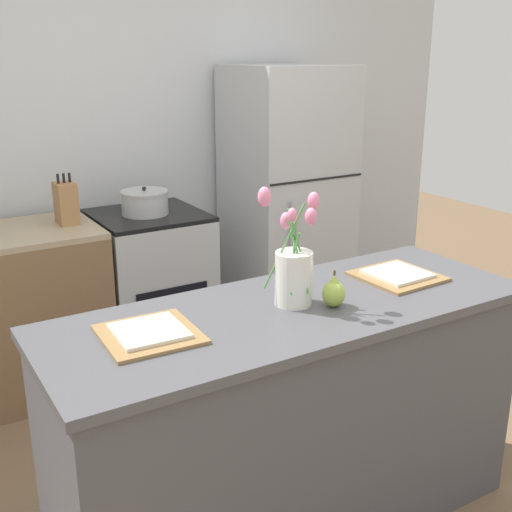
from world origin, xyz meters
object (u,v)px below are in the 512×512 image
stove_range (152,288)px  pear_figurine (334,292)px  refrigerator (287,203)px  plate_setting_right (397,275)px  flower_vase (293,269)px  cooking_pot (145,202)px  knife_block (66,203)px  plate_setting_left (149,333)px

stove_range → pear_figurine: (0.03, -1.67, 0.52)m
refrigerator → plate_setting_right: bearing=-108.3°
flower_vase → cooking_pot: (0.07, 1.57, -0.08)m
refrigerator → pear_figurine: 1.92m
plate_setting_right → knife_block: 1.81m
stove_range → flower_vase: flower_vase is taller
cooking_pot → knife_block: bearing=177.1°
stove_range → plate_setting_left: (-0.63, -1.57, 0.48)m
refrigerator → plate_setting_left: 2.23m
pear_figurine → plate_setting_left: (-0.66, 0.11, -0.04)m
stove_range → plate_setting_right: 1.69m
stove_range → knife_block: 0.72m
plate_setting_left → cooking_pot: 1.67m
pear_figurine → knife_block: bearing=105.8°
plate_setting_right → cooking_pot: 1.62m
stove_range → refrigerator: 1.03m
cooking_pot → plate_setting_right: bearing=-73.9°
pear_figurine → cooking_pot: 1.66m
flower_vase → knife_block: flower_vase is taller
plate_setting_left → plate_setting_right: same height
refrigerator → plate_setting_right: 1.65m
refrigerator → flower_vase: (-1.04, -1.58, 0.20)m
cooking_pot → knife_block: (-0.43, 0.02, 0.04)m
stove_range → flower_vase: (-0.09, -1.58, 0.60)m
refrigerator → plate_setting_right: size_ratio=5.47×
stove_range → plate_setting_left: 1.76m
flower_vase → knife_block: (-0.37, 1.59, -0.03)m
refrigerator → cooking_pot: (-0.97, -0.01, 0.12)m
pear_figurine → cooking_pot: cooking_pot is taller
knife_block → stove_range: bearing=-1.2°
flower_vase → cooking_pot: 1.57m
plate_setting_left → plate_setting_right: bearing=0.0°
plate_setting_right → pear_figurine: bearing=-165.4°
stove_range → pear_figurine: size_ratio=6.69×
plate_setting_right → refrigerator: bearing=71.7°
stove_range → pear_figurine: pear_figurine is taller
plate_setting_right → cooking_pot: bearing=106.1°
cooking_pot → knife_block: size_ratio=0.99×
knife_block → flower_vase: bearing=-77.1°
pear_figurine → knife_block: (-0.48, 1.68, 0.05)m
refrigerator → knife_block: 1.41m
stove_range → cooking_pot: size_ratio=3.39×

